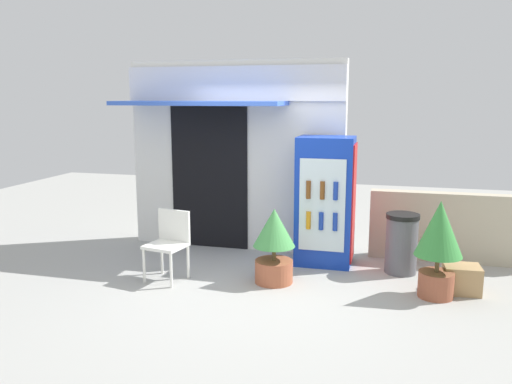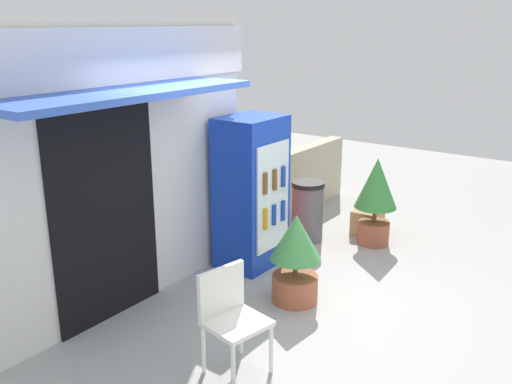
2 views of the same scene
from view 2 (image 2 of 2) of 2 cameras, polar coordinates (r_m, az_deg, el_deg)
ground at (r=5.73m, az=4.28°, el=-12.32°), size 16.00×16.00×0.00m
storefront_building at (r=5.64m, az=-13.28°, el=3.18°), size 3.29×1.07×2.85m
drink_cooler at (r=6.52m, az=-0.42°, el=-0.02°), size 0.78×0.66×1.78m
plastic_chair at (r=4.68m, az=-2.64°, el=-12.18°), size 0.54×0.51×0.89m
potted_plant_near_shop at (r=5.76m, az=4.06°, el=-6.34°), size 0.53×0.53×0.95m
potted_plant_curbside at (r=7.33m, az=12.14°, el=-0.16°), size 0.54×0.54×1.15m
trash_bin at (r=7.42m, az=5.27°, el=-1.91°), size 0.43×0.43×0.80m
stone_boundary_wall at (r=8.39m, az=4.10°, el=1.00°), size 2.50×0.21×0.99m
cardboard_box at (r=7.85m, az=11.30°, el=-2.95°), size 0.44×0.37×0.33m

